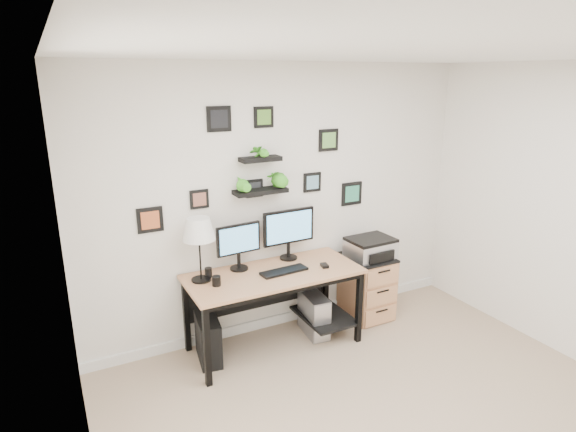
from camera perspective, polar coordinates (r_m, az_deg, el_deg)
room at (r=5.12m, az=-0.25°, el=-11.91°), size 4.00×4.00×4.00m
desk at (r=4.50m, az=-1.48°, el=-7.91°), size 1.60×0.70×0.75m
monitor_left at (r=4.40m, az=-5.87°, el=-3.24°), size 0.43×0.18×0.44m
monitor_right at (r=4.62m, az=0.09°, el=-1.67°), size 0.54×0.18×0.50m
keyboard at (r=4.41m, az=-0.48°, el=-6.55°), size 0.45×0.17×0.02m
mouse at (r=4.53m, az=4.35°, el=-5.87°), size 0.08×0.10×0.03m
table_lamp at (r=4.15m, az=-10.55°, el=-1.71°), size 0.28×0.28×0.57m
mug at (r=4.17m, az=-8.48°, el=-7.62°), size 0.08×0.08×0.09m
pen_cup at (r=4.36m, az=-9.41°, el=-6.60°), size 0.07×0.07×0.08m
pc_tower_black at (r=4.50m, az=-9.44°, el=-14.19°), size 0.24×0.43×0.41m
pc_tower_grey at (r=4.85m, az=3.10°, el=-11.54°), size 0.23×0.43×0.41m
file_cabinet at (r=5.19m, az=9.34°, el=-8.20°), size 0.43×0.53×0.67m
printer at (r=5.01m, az=9.76°, el=-3.74°), size 0.46×0.38×0.21m
wall_decor at (r=4.42m, az=-2.95°, el=5.40°), size 2.30×0.18×1.05m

